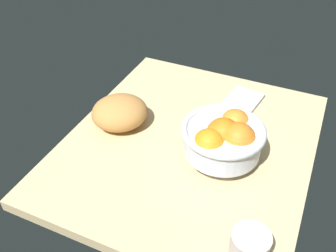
% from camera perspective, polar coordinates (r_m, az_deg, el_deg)
% --- Properties ---
extents(ground_plane, '(0.73, 0.63, 0.03)m').
position_cam_1_polar(ground_plane, '(1.03, 3.20, -2.96)').
color(ground_plane, '#CEB381').
extents(fruit_bowl, '(0.21, 0.21, 0.12)m').
position_cam_1_polar(fruit_bowl, '(0.93, 8.40, -1.74)').
color(fruit_bowl, silver).
rests_on(fruit_bowl, ground).
extents(bread_loaf, '(0.21, 0.21, 0.09)m').
position_cam_1_polar(bread_loaf, '(1.05, -7.25, 2.04)').
color(bread_loaf, '#BD8142').
rests_on(bread_loaf, ground).
extents(napkin_folded, '(0.16, 0.11, 0.01)m').
position_cam_1_polar(napkin_folded, '(1.17, 10.89, 3.41)').
color(napkin_folded, silver).
rests_on(napkin_folded, ground).
extents(mug, '(0.11, 0.07, 0.09)m').
position_cam_1_polar(mug, '(0.76, 12.02, -17.94)').
color(mug, silver).
rests_on(mug, ground).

